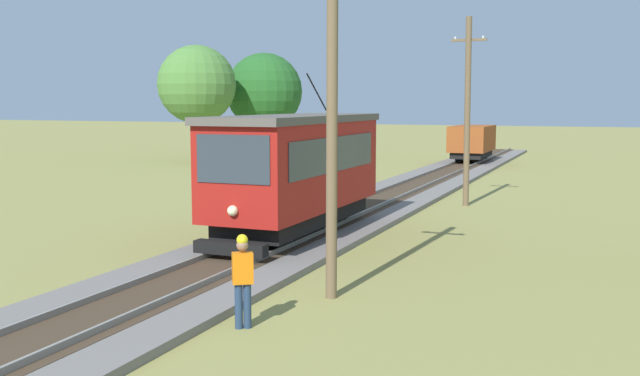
# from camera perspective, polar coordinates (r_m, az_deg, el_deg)

# --- Properties ---
(red_tram) EXTENTS (2.60, 8.54, 4.79)m
(red_tram) POSITION_cam_1_polar(r_m,az_deg,el_deg) (22.15, -1.84, 1.54)
(red_tram) COLOR maroon
(red_tram) RESTS_ON rail_right
(freight_car) EXTENTS (2.40, 5.20, 2.31)m
(freight_car) POSITION_cam_1_polar(r_m,az_deg,el_deg) (50.36, 11.86, 3.60)
(freight_car) COLOR #93471E
(freight_car) RESTS_ON rail_right
(utility_pole_near_tram) EXTENTS (1.40, 0.30, 8.34)m
(utility_pole_near_tram) POSITION_cam_1_polar(r_m,az_deg,el_deg) (15.32, 0.95, 6.98)
(utility_pole_near_tram) COLOR brown
(utility_pole_near_tram) RESTS_ON ground
(utility_pole_mid) EXTENTS (1.40, 0.46, 7.58)m
(utility_pole_mid) POSITION_cam_1_polar(r_m,az_deg,el_deg) (29.87, 11.51, 6.01)
(utility_pole_mid) COLOR brown
(utility_pole_mid) RESTS_ON ground
(track_worker) EXTENTS (0.45, 0.41, 1.78)m
(track_worker) POSITION_cam_1_polar(r_m,az_deg,el_deg) (13.63, -6.10, -6.95)
(track_worker) COLOR navy
(track_worker) RESTS_ON ground
(tree_left_near) EXTENTS (5.73, 5.73, 7.89)m
(tree_left_near) POSITION_cam_1_polar(r_m,az_deg,el_deg) (55.03, -4.40, 7.58)
(tree_left_near) COLOR #4C3823
(tree_left_near) RESTS_ON ground
(tree_left_far) EXTENTS (5.38, 5.38, 8.12)m
(tree_left_far) POSITION_cam_1_polar(r_m,az_deg,el_deg) (51.00, -9.67, 8.03)
(tree_left_far) COLOR #4C3823
(tree_left_far) RESTS_ON ground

